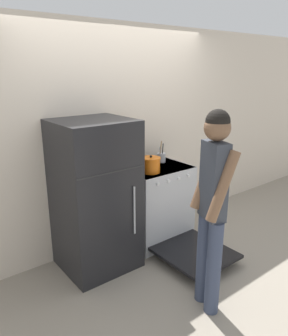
{
  "coord_description": "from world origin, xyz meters",
  "views": [
    {
      "loc": [
        -2.09,
        -3.14,
        2.06
      ],
      "look_at": [
        0.0,
        -0.45,
        1.02
      ],
      "focal_mm": 35.0,
      "sensor_mm": 36.0,
      "label": 1
    }
  ],
  "objects_px": {
    "stove_range": "(158,205)",
    "refrigerator": "(95,196)",
    "person": "(212,202)",
    "dutch_oven_pot": "(151,165)",
    "utensil_jar": "(161,157)",
    "tea_kettle": "(139,162)"
  },
  "relations": [
    {
      "from": "stove_range",
      "to": "person",
      "type": "xyz_separation_m",
      "value": [
        -0.42,
        -1.18,
        0.54
      ]
    },
    {
      "from": "stove_range",
      "to": "refrigerator",
      "type": "bearing_deg",
      "value": -179.57
    },
    {
      "from": "tea_kettle",
      "to": "person",
      "type": "bearing_deg",
      "value": -100.73
    },
    {
      "from": "refrigerator",
      "to": "stove_range",
      "type": "relative_size",
      "value": 1.16
    },
    {
      "from": "refrigerator",
      "to": "tea_kettle",
      "type": "distance_m",
      "value": 0.74
    },
    {
      "from": "person",
      "to": "utensil_jar",
      "type": "bearing_deg",
      "value": -5.54
    },
    {
      "from": "person",
      "to": "refrigerator",
      "type": "bearing_deg",
      "value": 39.18
    },
    {
      "from": "dutch_oven_pot",
      "to": "refrigerator",
      "type": "bearing_deg",
      "value": 173.75
    },
    {
      "from": "stove_range",
      "to": "tea_kettle",
      "type": "distance_m",
      "value": 0.59
    },
    {
      "from": "refrigerator",
      "to": "tea_kettle",
      "type": "xyz_separation_m",
      "value": [
        0.69,
        0.17,
        0.21
      ]
    },
    {
      "from": "dutch_oven_pot",
      "to": "person",
      "type": "distance_m",
      "value": 1.13
    },
    {
      "from": "person",
      "to": "tea_kettle",
      "type": "bearing_deg",
      "value": 8.08
    },
    {
      "from": "tea_kettle",
      "to": "person",
      "type": "distance_m",
      "value": 1.36
    },
    {
      "from": "stove_range",
      "to": "dutch_oven_pot",
      "type": "distance_m",
      "value": 0.59
    },
    {
      "from": "tea_kettle",
      "to": "person",
      "type": "height_order",
      "value": "person"
    },
    {
      "from": "utensil_jar",
      "to": "stove_range",
      "type": "bearing_deg",
      "value": -139.4
    },
    {
      "from": "refrigerator",
      "to": "person",
      "type": "height_order",
      "value": "person"
    },
    {
      "from": "refrigerator",
      "to": "stove_range",
      "type": "bearing_deg",
      "value": 0.43
    },
    {
      "from": "person",
      "to": "dutch_oven_pot",
      "type": "bearing_deg",
      "value": 6.48
    },
    {
      "from": "refrigerator",
      "to": "tea_kettle",
      "type": "relative_size",
      "value": 6.38
    },
    {
      "from": "stove_range",
      "to": "person",
      "type": "relative_size",
      "value": 0.77
    },
    {
      "from": "utensil_jar",
      "to": "person",
      "type": "distance_m",
      "value": 1.48
    }
  ]
}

